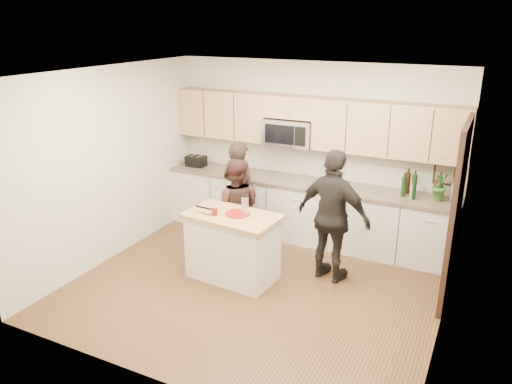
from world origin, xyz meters
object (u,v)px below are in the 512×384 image
at_px(toaster, 196,161).
at_px(woman_center, 236,208).
at_px(woman_left, 239,193).
at_px(island, 233,246).
at_px(woman_right, 333,217).

xyz_separation_m(toaster, woman_center, (1.27, -0.97, -0.29)).
bearing_deg(woman_center, woman_left, -87.46).
bearing_deg(island, woman_left, 118.67).
height_order(toaster, woman_left, woman_left).
relative_size(island, woman_left, 0.79).
distance_m(island, woman_center, 0.72).
bearing_deg(island, woman_right, 30.23).
bearing_deg(toaster, woman_center, -37.19).
distance_m(toaster, woman_center, 1.62).
xyz_separation_m(island, woman_center, (-0.28, 0.60, 0.28)).
height_order(island, woman_center, woman_center).
bearing_deg(island, woman_center, 120.16).
relative_size(island, toaster, 3.97).
distance_m(island, woman_right, 1.37).
bearing_deg(toaster, island, -45.28).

